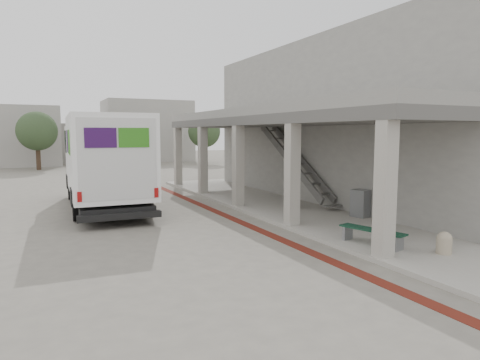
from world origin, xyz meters
TOP-DOWN VIEW (x-y plane):
  - ground at (0.00, 0.00)m, footprint 120.00×120.00m
  - bike_lane_stripe at (1.00, 2.00)m, footprint 0.35×40.00m
  - sidewalk at (4.00, 0.00)m, footprint 4.40×28.00m
  - transit_building at (6.83, 4.50)m, footprint 7.60×17.00m
  - distant_backdrop at (-2.84, 35.89)m, footprint 28.00×10.00m
  - tree_left at (-5.00, 28.00)m, footprint 3.20×3.20m
  - tree_mid at (2.00, 30.00)m, footprint 3.20×3.20m
  - tree_right at (10.00, 29.00)m, footprint 3.20×3.20m
  - fedex_truck at (-2.72, 6.89)m, footprint 3.01×8.71m
  - bench at (2.60, -2.59)m, footprint 0.85×1.84m
  - bollard_near at (3.60, -3.97)m, footprint 0.36×0.36m
  - bollard_far at (3.66, 2.91)m, footprint 0.43×0.43m
  - utility_cabinet at (4.91, 0.50)m, footprint 0.54×0.65m

SIDE VIEW (x-z plane):
  - ground at x=0.00m, z-range 0.00..0.00m
  - bike_lane_stripe at x=1.00m, z-range 0.00..0.01m
  - sidewalk at x=4.00m, z-range 0.00..0.12m
  - bollard_near at x=3.60m, z-range 0.12..0.66m
  - bench at x=2.60m, z-range 0.21..0.63m
  - bollard_far at x=3.66m, z-range 0.12..0.76m
  - utility_cabinet at x=4.91m, z-range 0.12..1.07m
  - fedex_truck at x=-2.72m, z-range 0.12..3.80m
  - distant_backdrop at x=-2.84m, z-range -0.55..5.95m
  - tree_left at x=-5.00m, z-range 0.78..5.58m
  - tree_mid at x=2.00m, z-range 0.78..5.58m
  - tree_right at x=10.00m, z-range 0.78..5.58m
  - transit_building at x=6.83m, z-range -0.10..6.90m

